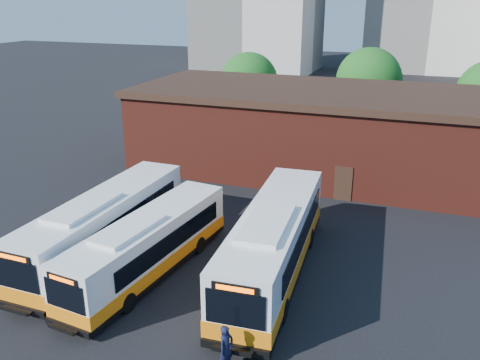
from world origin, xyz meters
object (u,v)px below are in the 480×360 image
(bus_mideast, at_px, (273,245))
(transit_worker, at_px, (226,349))
(bus_midwest, at_px, (148,248))
(bus_west, at_px, (105,228))

(bus_mideast, distance_m, transit_worker, 7.21)
(bus_midwest, distance_m, bus_mideast, 6.17)
(bus_midwest, bearing_deg, bus_mideast, 25.21)
(bus_west, xyz_separation_m, bus_midwest, (3.17, -0.98, -0.15))
(bus_west, bearing_deg, bus_midwest, -16.01)
(bus_west, bearing_deg, transit_worker, -32.19)
(bus_west, relative_size, transit_worker, 6.75)
(bus_midwest, height_order, transit_worker, bus_midwest)
(transit_worker, bearing_deg, bus_midwest, 68.08)
(bus_midwest, distance_m, transit_worker, 8.07)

